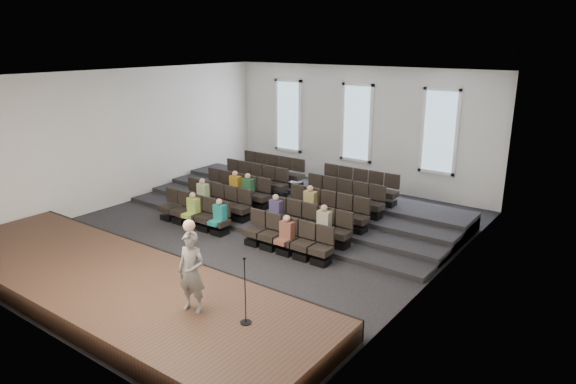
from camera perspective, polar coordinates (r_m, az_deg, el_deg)
name	(u,v)px	position (r m, az deg, el deg)	size (l,w,h in m)	color
ground	(249,234)	(16.63, -4.35, -4.64)	(14.00, 14.00, 0.00)	black
ceiling	(245,75)	(15.53, -4.76, 12.86)	(12.00, 14.00, 0.02)	white
wall_back	(357,128)	(21.60, 7.73, 7.11)	(12.00, 0.04, 5.00)	silver
wall_front	(22,220)	(11.71, -27.47, -2.80)	(12.00, 0.04, 5.00)	silver
wall_left	(125,137)	(20.26, -17.67, 5.86)	(0.04, 14.00, 5.00)	silver
wall_right	(437,191)	(12.92, 16.21, 0.16)	(0.04, 14.00, 5.00)	silver
stage	(114,286)	(13.41, -18.82, -9.81)	(11.80, 3.60, 0.50)	#3E251A
stage_lip	(169,261)	(14.37, -13.06, -7.50)	(11.80, 0.06, 0.52)	black
risers	(305,203)	(18.94, 1.86, -1.28)	(11.80, 4.80, 0.60)	black
seating_rows	(278,202)	(17.53, -1.14, -1.10)	(6.80, 4.70, 1.67)	black
windows	(357,123)	(21.51, 7.66, 7.62)	(8.44, 0.10, 3.24)	white
audience	(252,204)	(16.80, -3.97, -1.39)	(5.45, 2.64, 1.10)	#92B146
speaker	(192,272)	(10.95, -10.65, -8.75)	(0.64, 0.42, 1.75)	slate
mic_stand	(245,304)	(10.55, -4.75, -12.28)	(0.24, 0.24, 1.45)	black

